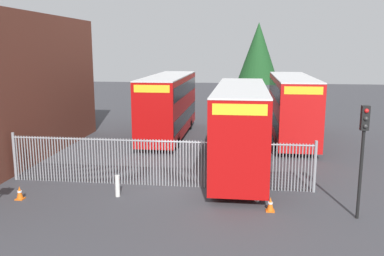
% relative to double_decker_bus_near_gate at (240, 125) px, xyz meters
% --- Properties ---
extents(ground_plane, '(100.00, 100.00, 0.00)m').
position_rel_double_decker_bus_near_gate_xyz_m(ground_plane, '(-2.65, 4.90, -2.42)').
color(ground_plane, '#3D3D42').
extents(palisade_fence, '(14.30, 0.14, 2.35)m').
position_rel_double_decker_bus_near_gate_xyz_m(palisade_fence, '(-3.74, -3.10, -1.24)').
color(palisade_fence, gray).
rests_on(palisade_fence, ground).
extents(double_decker_bus_near_gate, '(2.54, 10.81, 4.42)m').
position_rel_double_decker_bus_near_gate_xyz_m(double_decker_bus_near_gate, '(0.00, 0.00, 0.00)').
color(double_decker_bus_near_gate, '#B70C0C').
rests_on(double_decker_bus_near_gate, ground).
extents(double_decker_bus_behind_fence_left, '(2.54, 10.81, 4.42)m').
position_rel_double_decker_bus_near_gate_xyz_m(double_decker_bus_behind_fence_left, '(3.43, 7.75, 0.00)').
color(double_decker_bus_behind_fence_left, red).
rests_on(double_decker_bus_behind_fence_left, ground).
extents(double_decker_bus_behind_fence_right, '(2.54, 10.81, 4.42)m').
position_rel_double_decker_bus_near_gate_xyz_m(double_decker_bus_behind_fence_right, '(-5.19, 7.64, 0.00)').
color(double_decker_bus_behind_fence_right, '#B70C0C').
rests_on(double_decker_bus_behind_fence_right, ground).
extents(bollard_near_left, '(0.20, 0.20, 0.95)m').
position_rel_double_decker_bus_near_gate_xyz_m(bollard_near_left, '(-5.18, -4.75, -1.95)').
color(bollard_near_left, silver).
rests_on(bollard_near_left, ground).
extents(bollard_center_front, '(0.20, 0.20, 0.95)m').
position_rel_double_decker_bus_near_gate_xyz_m(bollard_center_front, '(0.79, -4.56, -1.95)').
color(bollard_center_front, silver).
rests_on(bollard_center_front, ground).
extents(traffic_cone_by_gate, '(0.34, 0.34, 0.59)m').
position_rel_double_decker_bus_near_gate_xyz_m(traffic_cone_by_gate, '(-9.21, -5.61, -2.13)').
color(traffic_cone_by_gate, orange).
rests_on(traffic_cone_by_gate, ground).
extents(traffic_cone_mid_forecourt, '(0.34, 0.34, 0.59)m').
position_rel_double_decker_bus_near_gate_xyz_m(traffic_cone_mid_forecourt, '(1.28, -5.60, -2.13)').
color(traffic_cone_mid_forecourt, orange).
rests_on(traffic_cone_mid_forecourt, ground).
extents(traffic_light_kerbside, '(0.28, 0.33, 4.30)m').
position_rel_double_decker_bus_near_gate_xyz_m(traffic_light_kerbside, '(4.51, -5.90, 0.56)').
color(traffic_light_kerbside, black).
rests_on(traffic_light_kerbside, ground).
extents(tree_tall_back, '(4.46, 4.46, 8.97)m').
position_rel_double_decker_bus_near_gate_xyz_m(tree_tall_back, '(1.51, 23.80, 3.35)').
color(tree_tall_back, '#4C3823').
rests_on(tree_tall_back, ground).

